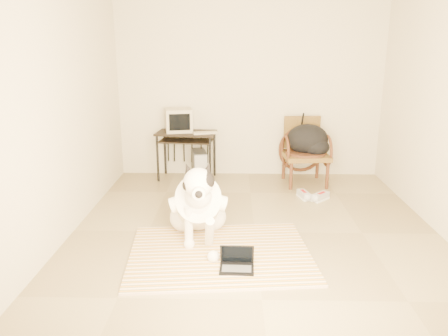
{
  "coord_description": "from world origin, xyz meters",
  "views": [
    {
      "loc": [
        -0.24,
        -4.42,
        1.99
      ],
      "look_at": [
        -0.33,
        -0.25,
        0.8
      ],
      "focal_mm": 35.0,
      "sensor_mm": 36.0,
      "label": 1
    }
  ],
  "objects_px": {
    "crt_monitor": "(179,120)",
    "rattan_chair": "(305,151)",
    "laptop": "(237,263)",
    "backpack": "(309,141)",
    "dog": "(198,205)",
    "pc_tower": "(199,165)",
    "computer_desk": "(186,139)"
  },
  "relations": [
    {
      "from": "crt_monitor",
      "to": "rattan_chair",
      "type": "bearing_deg",
      "value": -6.09
    },
    {
      "from": "laptop",
      "to": "backpack",
      "type": "distance_m",
      "value": 2.88
    },
    {
      "from": "dog",
      "to": "crt_monitor",
      "type": "bearing_deg",
      "value": 101.87
    },
    {
      "from": "laptop",
      "to": "pc_tower",
      "type": "relative_size",
      "value": 0.65
    },
    {
      "from": "rattan_chair",
      "to": "dog",
      "type": "bearing_deg",
      "value": -125.44
    },
    {
      "from": "crt_monitor",
      "to": "pc_tower",
      "type": "relative_size",
      "value": 0.91
    },
    {
      "from": "laptop",
      "to": "backpack",
      "type": "relative_size",
      "value": 0.53
    },
    {
      "from": "rattan_chair",
      "to": "backpack",
      "type": "distance_m",
      "value": 0.17
    },
    {
      "from": "backpack",
      "to": "pc_tower",
      "type": "bearing_deg",
      "value": 173.34
    },
    {
      "from": "computer_desk",
      "to": "rattan_chair",
      "type": "distance_m",
      "value": 1.77
    },
    {
      "from": "rattan_chair",
      "to": "backpack",
      "type": "bearing_deg",
      "value": -37.51
    },
    {
      "from": "dog",
      "to": "computer_desk",
      "type": "height_order",
      "value": "dog"
    },
    {
      "from": "computer_desk",
      "to": "rattan_chair",
      "type": "xyz_separation_m",
      "value": [
        1.75,
        -0.15,
        -0.14
      ]
    },
    {
      "from": "backpack",
      "to": "rattan_chair",
      "type": "bearing_deg",
      "value": 142.49
    },
    {
      "from": "laptop",
      "to": "computer_desk",
      "type": "relative_size",
      "value": 0.34
    },
    {
      "from": "crt_monitor",
      "to": "dog",
      "type": "bearing_deg",
      "value": -78.13
    },
    {
      "from": "crt_monitor",
      "to": "laptop",
      "type": "bearing_deg",
      "value": -73.29
    },
    {
      "from": "rattan_chair",
      "to": "crt_monitor",
      "type": "bearing_deg",
      "value": 173.91
    },
    {
      "from": "crt_monitor",
      "to": "backpack",
      "type": "relative_size",
      "value": 0.74
    },
    {
      "from": "rattan_chair",
      "to": "laptop",
      "type": "bearing_deg",
      "value": -110.72
    },
    {
      "from": "computer_desk",
      "to": "pc_tower",
      "type": "distance_m",
      "value": 0.45
    },
    {
      "from": "backpack",
      "to": "dog",
      "type": "bearing_deg",
      "value": -126.86
    },
    {
      "from": "pc_tower",
      "to": "backpack",
      "type": "relative_size",
      "value": 0.82
    },
    {
      "from": "crt_monitor",
      "to": "pc_tower",
      "type": "height_order",
      "value": "crt_monitor"
    },
    {
      "from": "backpack",
      "to": "crt_monitor",
      "type": "bearing_deg",
      "value": 172.98
    },
    {
      "from": "computer_desk",
      "to": "backpack",
      "type": "height_order",
      "value": "backpack"
    },
    {
      "from": "computer_desk",
      "to": "backpack",
      "type": "relative_size",
      "value": 1.53
    },
    {
      "from": "laptop",
      "to": "rattan_chair",
      "type": "xyz_separation_m",
      "value": [
        1.01,
        2.66,
        0.41
      ]
    },
    {
      "from": "computer_desk",
      "to": "backpack",
      "type": "xyz_separation_m",
      "value": [
        1.8,
        -0.18,
        0.02
      ]
    },
    {
      "from": "laptop",
      "to": "backpack",
      "type": "height_order",
      "value": "backpack"
    },
    {
      "from": "laptop",
      "to": "crt_monitor",
      "type": "relative_size",
      "value": 0.71
    },
    {
      "from": "crt_monitor",
      "to": "rattan_chair",
      "type": "relative_size",
      "value": 0.47
    }
  ]
}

